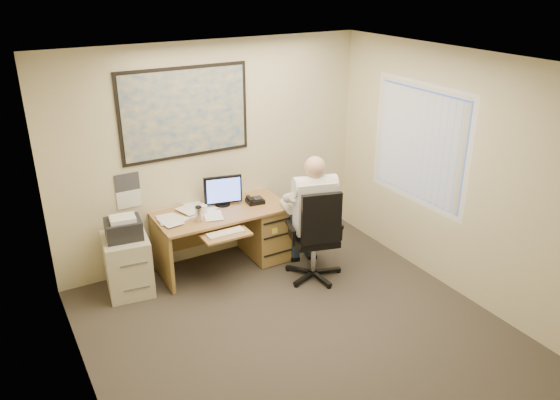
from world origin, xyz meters
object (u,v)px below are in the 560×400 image
office_chair (317,252)px  person (313,218)px  filing_cabinet (127,259)px  desk (246,227)px

office_chair → person: person is taller
person → filing_cabinet: bearing=174.9°
desk → office_chair: (0.51, -0.85, -0.10)m
desk → filing_cabinet: size_ratio=1.70×
desk → person: size_ratio=1.06×
office_chair → desk: bearing=136.8°
desk → office_chair: 0.99m
filing_cabinet → person: (2.00, -0.76, 0.35)m
filing_cabinet → person: bearing=-13.6°
desk → filing_cabinet: desk is taller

